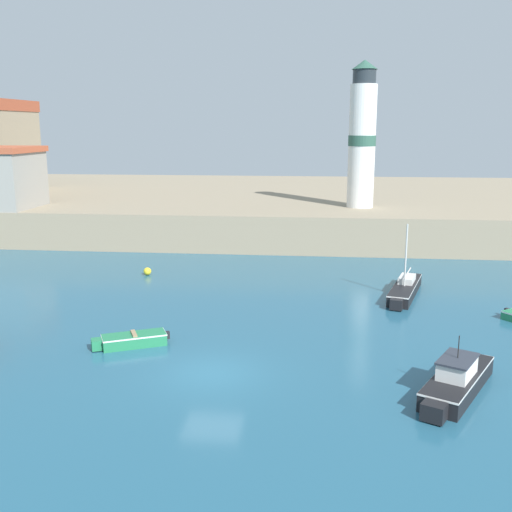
# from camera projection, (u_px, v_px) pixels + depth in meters

# --- Properties ---
(ground_plane) EXTENTS (200.00, 200.00, 0.00)m
(ground_plane) POSITION_uv_depth(u_px,v_px,m) (212.00, 373.00, 25.16)
(ground_plane) COLOR #235670
(quay_seawall) EXTENTS (120.00, 40.00, 3.11)m
(quay_seawall) POSITION_uv_depth(u_px,v_px,m) (280.00, 204.00, 67.28)
(quay_seawall) COLOR gray
(quay_seawall) RESTS_ON ground
(dinghy_green_0) EXTENTS (3.47, 2.27, 0.65)m
(dinghy_green_0) POSITION_uv_depth(u_px,v_px,m) (132.00, 340.00, 28.23)
(dinghy_green_0) COLOR #237A4C
(dinghy_green_0) RESTS_ON ground
(motorboat_black_1) EXTENTS (3.79, 5.75, 2.38)m
(motorboat_black_1) POSITION_uv_depth(u_px,v_px,m) (457.00, 380.00, 23.20)
(motorboat_black_1) COLOR black
(motorboat_black_1) RESTS_ON ground
(sailboat_black_3) EXTENTS (2.90, 6.71, 4.50)m
(sailboat_black_3) POSITION_uv_depth(u_px,v_px,m) (405.00, 289.00, 36.63)
(sailboat_black_3) COLOR black
(sailboat_black_3) RESTS_ON ground
(mooring_buoy) EXTENTS (0.54, 0.54, 0.54)m
(mooring_buoy) POSITION_uv_depth(u_px,v_px,m) (147.00, 271.00, 41.69)
(mooring_buoy) COLOR yellow
(mooring_buoy) RESTS_ON ground
(lighthouse) EXTENTS (2.40, 2.40, 12.57)m
(lighthouse) POSITION_uv_depth(u_px,v_px,m) (362.00, 137.00, 52.04)
(lighthouse) COLOR silver
(lighthouse) RESTS_ON quay_seawall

